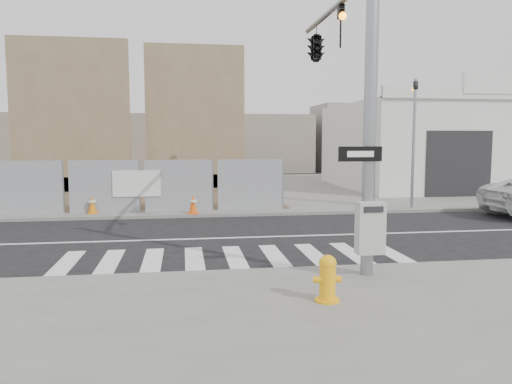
{
  "coord_description": "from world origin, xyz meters",
  "views": [
    {
      "loc": [
        -1.24,
        -14.48,
        2.92
      ],
      "look_at": [
        0.83,
        -0.39,
        1.4
      ],
      "focal_mm": 35.0,
      "sensor_mm": 36.0,
      "label": 1
    }
  ],
  "objects": [
    {
      "name": "concrete_wall_left",
      "position": [
        -7.0,
        13.08,
        3.38
      ],
      "size": [
        6.0,
        1.3,
        8.0
      ],
      "color": "brown",
      "rests_on": "sidewalk_far"
    },
    {
      "name": "ground",
      "position": [
        0.0,
        0.0,
        0.0
      ],
      "size": [
        100.0,
        100.0,
        0.0
      ],
      "primitive_type": "plane",
      "color": "black",
      "rests_on": "ground"
    },
    {
      "name": "auto_shop",
      "position": [
        14.0,
        12.97,
        2.54
      ],
      "size": [
        12.0,
        10.2,
        5.95
      ],
      "color": "silver",
      "rests_on": "sidewalk_far"
    },
    {
      "name": "signal_pole",
      "position": [
        2.49,
        -2.05,
        4.78
      ],
      "size": [
        0.96,
        5.87,
        7.0
      ],
      "color": "gray",
      "rests_on": "sidewalk_near"
    },
    {
      "name": "traffic_cone_c",
      "position": [
        -4.64,
        4.83,
        0.46
      ],
      "size": [
        0.45,
        0.45,
        0.71
      ],
      "rotation": [
        0.0,
        0.0,
        0.28
      ],
      "color": "orange",
      "rests_on": "sidewalk_far"
    },
    {
      "name": "far_signal_pole",
      "position": [
        8.0,
        4.6,
        3.48
      ],
      "size": [
        0.16,
        0.2,
        5.6
      ],
      "color": "gray",
      "rests_on": "sidewalk_far"
    },
    {
      "name": "concrete_wall_right",
      "position": [
        -0.5,
        14.08,
        3.38
      ],
      "size": [
        5.5,
        1.3,
        8.0
      ],
      "color": "brown",
      "rests_on": "sidewalk_far"
    },
    {
      "name": "sidewalk_far",
      "position": [
        0.0,
        14.0,
        0.06
      ],
      "size": [
        50.0,
        20.0,
        0.12
      ],
      "primitive_type": "cube",
      "color": "slate",
      "rests_on": "ground"
    },
    {
      "name": "traffic_cone_d",
      "position": [
        -0.88,
        4.22,
        0.48
      ],
      "size": [
        0.48,
        0.48,
        0.74
      ],
      "rotation": [
        0.0,
        0.0,
        -0.34
      ],
      "color": "#EC540C",
      "rests_on": "sidewalk_far"
    },
    {
      "name": "fire_hydrant",
      "position": [
        1.2,
        -6.36,
        0.52
      ],
      "size": [
        0.57,
        0.57,
        0.82
      ],
      "rotation": [
        0.0,
        0.0,
        -0.41
      ],
      "color": "#FDAE0E",
      "rests_on": "sidewalk_near"
    },
    {
      "name": "utility_pole_right",
      "position": [
        6.5,
        5.5,
        5.2
      ],
      "size": [
        1.6,
        0.28,
        10.0
      ],
      "color": "#4B3923",
      "rests_on": "sidewalk_far"
    }
  ]
}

